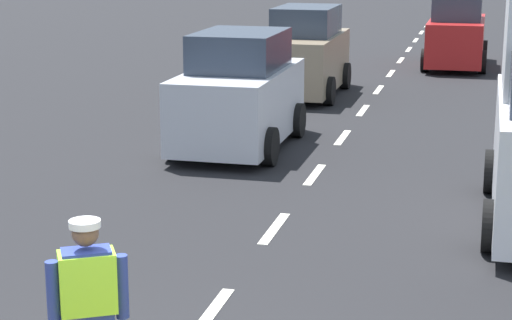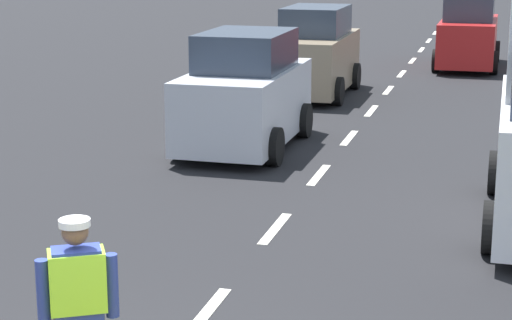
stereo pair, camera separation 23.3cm
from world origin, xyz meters
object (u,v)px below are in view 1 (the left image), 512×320
object	(u,v)px
road_worker	(91,305)
car_oncoming_second	(306,54)
car_oncoming_lead	(239,95)
car_outgoing_far	(456,34)

from	to	relation	value
road_worker	car_oncoming_second	distance (m)	15.98
road_worker	car_oncoming_lead	bearing A→B (deg)	98.09
road_worker	car_outgoing_far	xyz separation A→B (m)	(2.12, 22.12, 0.07)
car_oncoming_second	road_worker	bearing A→B (deg)	-85.22
car_oncoming_second	car_outgoing_far	distance (m)	7.09
road_worker	car_oncoming_lead	distance (m)	9.92
car_oncoming_second	car_outgoing_far	world-z (taller)	car_oncoming_second
road_worker	car_oncoming_second	xyz separation A→B (m)	(-1.33, 15.93, 0.09)
car_outgoing_far	car_oncoming_lead	bearing A→B (deg)	-105.97
road_worker	car_oncoming_lead	xyz separation A→B (m)	(-1.40, 9.82, 0.08)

